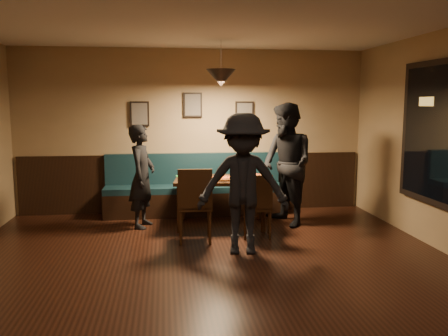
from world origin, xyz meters
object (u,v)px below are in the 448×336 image
at_px(diner_left, 142,176).
at_px(diner_front, 243,184).
at_px(booth_bench, 194,185).
at_px(chair_near_right, 257,205).
at_px(diner_right, 286,165).
at_px(soda_glass, 264,175).
at_px(tabasco_bottle, 252,174).
at_px(chair_near_left, 195,204).
at_px(dining_table, 221,202).

relative_size(diner_left, diner_front, 0.89).
relative_size(booth_bench, chair_near_right, 3.31).
distance_m(diner_right, diner_front, 1.55).
height_order(soda_glass, tabasco_bottle, soda_glass).
bearing_deg(chair_near_left, soda_glass, 26.21).
xyz_separation_m(diner_right, soda_glass, (-0.41, -0.24, -0.13)).
distance_m(booth_bench, dining_table, 0.90).
bearing_deg(booth_bench, soda_glass, -49.33).
bearing_deg(diner_left, tabasco_bottle, -78.24).
bearing_deg(diner_left, soda_glass, -86.83).
bearing_deg(diner_right, diner_front, -53.24).
bearing_deg(chair_near_left, diner_left, 134.22).
height_order(booth_bench, tabasco_bottle, booth_bench).
bearing_deg(booth_bench, diner_right, -32.63).
relative_size(dining_table, soda_glass, 8.97).
relative_size(dining_table, diner_front, 0.79).
bearing_deg(tabasco_bottle, chair_near_left, -141.39).
height_order(chair_near_right, diner_right, diner_right).
relative_size(diner_right, tabasco_bottle, 16.81).
bearing_deg(dining_table, diner_right, 3.08).
height_order(diner_front, soda_glass, diner_front).
bearing_deg(diner_left, booth_bench, -33.83).
xyz_separation_m(booth_bench, diner_front, (0.47, -2.14, 0.38)).
bearing_deg(booth_bench, chair_near_right, -61.57).
distance_m(booth_bench, diner_left, 1.14).
xyz_separation_m(chair_near_left, diner_front, (0.56, -0.58, 0.37)).
relative_size(chair_near_right, diner_left, 0.58).
bearing_deg(chair_near_left, booth_bench, 89.48).
height_order(diner_left, tabasco_bottle, diner_left).
height_order(booth_bench, diner_front, diner_front).
xyz_separation_m(dining_table, diner_right, (1.00, -0.05, 0.57)).
xyz_separation_m(chair_near_right, soda_glass, (0.16, 0.36, 0.37)).
xyz_separation_m(chair_near_right, diner_left, (-1.63, 0.75, 0.33)).
bearing_deg(dining_table, booth_bench, 119.89).
distance_m(chair_near_right, tabasco_bottle, 0.73).
xyz_separation_m(booth_bench, chair_near_left, (-0.09, -1.56, 0.01)).
relative_size(dining_table, chair_near_left, 1.35).
bearing_deg(dining_table, diner_front, -78.80).
bearing_deg(chair_near_right, soda_glass, 75.54).
xyz_separation_m(dining_table, chair_near_left, (-0.45, -0.75, 0.14)).
height_order(diner_left, diner_front, diner_front).
bearing_deg(diner_right, dining_table, -111.44).
xyz_separation_m(dining_table, chair_near_right, (0.44, -0.65, 0.08)).
distance_m(booth_bench, diner_right, 1.68).
bearing_deg(chair_near_left, dining_table, 61.79).
bearing_deg(dining_table, soda_glass, -20.08).
xyz_separation_m(booth_bench, chair_near_right, (0.79, -1.47, -0.05)).
bearing_deg(diner_left, dining_table, -79.18).
bearing_deg(diner_front, diner_right, 63.31).
bearing_deg(tabasco_bottle, chair_near_right, -93.16).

